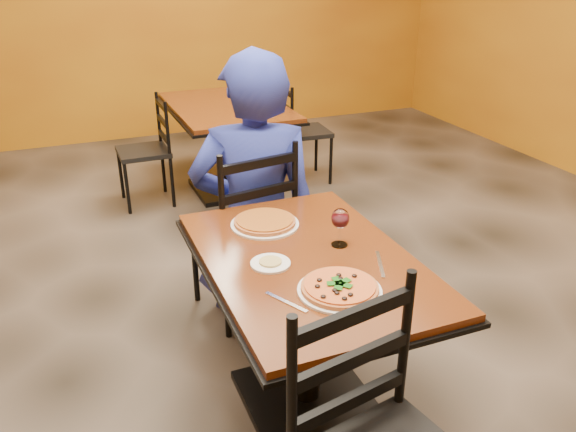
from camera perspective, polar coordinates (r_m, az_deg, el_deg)
name	(u,v)px	position (r m, az deg, el deg)	size (l,w,h in m)	color
floor	(268,339)	(3.14, -1.97, -12.05)	(7.00, 8.00, 0.01)	black
table_main	(308,298)	(2.44, 1.95, -8.09)	(0.83, 1.23, 0.75)	#672F10
table_second	(227,127)	(4.83, -6.04, 8.76)	(0.90, 1.33, 0.75)	#672F10
chair_main_far	(242,227)	(3.14, -4.56, -1.14)	(0.46, 0.46, 1.02)	black
chair_second_left	(143,152)	(4.73, -14.17, 6.14)	(0.39, 0.39, 0.86)	black
chair_second_right	(305,132)	(5.09, 1.68, 8.31)	(0.40, 0.40, 0.88)	black
diner	(255,188)	(3.07, -3.32, 2.82)	(0.70, 0.46, 1.47)	navy
plate_main	(340,291)	(2.12, 5.14, -7.39)	(0.31, 0.31, 0.01)	white
pizza_main	(340,287)	(2.11, 5.15, -7.02)	(0.28, 0.28, 0.02)	maroon
plate_far	(265,224)	(2.60, -2.31, -0.83)	(0.31, 0.31, 0.01)	white
pizza_far	(265,221)	(2.60, -2.32, -0.51)	(0.28, 0.28, 0.02)	#AF8A21
side_plate	(270,263)	(2.28, -1.75, -4.73)	(0.16, 0.16, 0.01)	white
dip	(270,262)	(2.28, -1.76, -4.53)	(0.09, 0.09, 0.01)	tan
wine_glass	(340,226)	(2.40, 5.19, -0.97)	(0.08, 0.08, 0.18)	white
fork	(286,302)	(2.05, -0.19, -8.52)	(0.01, 0.19, 0.00)	silver
knife	(380,264)	(2.31, 9.14, -4.72)	(0.01, 0.21, 0.00)	silver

